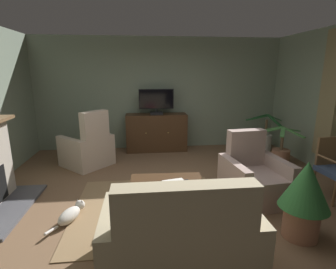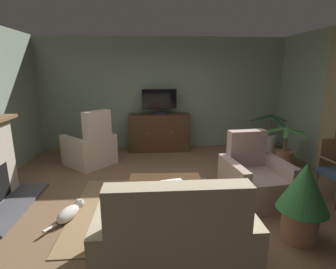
# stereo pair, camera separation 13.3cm
# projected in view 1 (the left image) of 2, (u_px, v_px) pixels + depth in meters

# --- Properties ---
(ground_plane) EXTENTS (6.67, 6.27, 0.04)m
(ground_plane) POSITION_uv_depth(u_px,v_px,m) (174.00, 199.00, 4.10)
(ground_plane) COLOR brown
(wall_back) EXTENTS (6.67, 0.10, 2.75)m
(wall_back) POSITION_uv_depth(u_px,v_px,m) (159.00, 94.00, 6.55)
(wall_back) COLOR gray
(wall_back) RESTS_ON ground_plane
(curtain_panel_far) EXTENTS (0.10, 0.44, 2.31)m
(curtain_panel_far) POSITION_uv_depth(u_px,v_px,m) (330.00, 95.00, 4.74)
(curtain_panel_far) COLOR #8E7F56
(rug_central) EXTENTS (2.14, 2.02, 0.01)m
(rug_central) POSITION_uv_depth(u_px,v_px,m) (149.00, 208.00, 3.77)
(rug_central) COLOR #8E704C
(rug_central) RESTS_ON ground_plane
(tv_cabinet) EXTENTS (1.48, 0.49, 0.92)m
(tv_cabinet) POSITION_uv_depth(u_px,v_px,m) (157.00, 133.00, 6.43)
(tv_cabinet) COLOR black
(tv_cabinet) RESTS_ON ground_plane
(television) EXTENTS (0.83, 0.20, 0.61)m
(television) POSITION_uv_depth(u_px,v_px,m) (156.00, 101.00, 6.18)
(television) COLOR black
(television) RESTS_ON tv_cabinet
(coffee_table) EXTENTS (1.04, 0.59, 0.46)m
(coffee_table) POSITION_uv_depth(u_px,v_px,m) (167.00, 184.00, 3.63)
(coffee_table) COLOR #422B19
(coffee_table) RESTS_ON ground_plane
(tv_remote) EXTENTS (0.18, 0.11, 0.02)m
(tv_remote) POSITION_uv_depth(u_px,v_px,m) (183.00, 182.00, 3.56)
(tv_remote) COLOR black
(tv_remote) RESTS_ON coffee_table
(folded_newspaper) EXTENTS (0.34, 0.28, 0.01)m
(folded_newspaper) POSITION_uv_depth(u_px,v_px,m) (175.00, 182.00, 3.56)
(folded_newspaper) COLOR silver
(folded_newspaper) RESTS_ON coffee_table
(sofa_floral) EXTENTS (1.55, 0.90, 1.04)m
(sofa_floral) POSITION_uv_depth(u_px,v_px,m) (181.00, 239.00, 2.57)
(sofa_floral) COLOR tan
(sofa_floral) RESTS_ON ground_plane
(armchair_in_far_corner) EXTENTS (0.95, 0.97, 1.04)m
(armchair_in_far_corner) POSITION_uv_depth(u_px,v_px,m) (253.00, 179.00, 4.00)
(armchair_in_far_corner) COLOR #A3897F
(armchair_in_far_corner) RESTS_ON ground_plane
(armchair_facing_sofa) EXTENTS (1.19, 1.19, 1.18)m
(armchair_facing_sofa) POSITION_uv_depth(u_px,v_px,m) (88.00, 149.00, 5.41)
(armchair_facing_sofa) COLOR #C6B29E
(armchair_facing_sofa) RESTS_ON ground_plane
(side_chair_mid_row) EXTENTS (0.53, 0.52, 0.94)m
(side_chair_mid_row) POSITION_uv_depth(u_px,v_px,m) (336.00, 166.00, 4.01)
(side_chair_mid_row) COLOR #42567A
(side_chair_mid_row) RESTS_ON ground_plane
(potted_plant_small_fern_corner) EXTENTS (0.57, 0.57, 0.96)m
(potted_plant_small_fern_corner) POSITION_uv_depth(u_px,v_px,m) (305.00, 195.00, 3.01)
(potted_plant_small_fern_corner) COLOR #99664C
(potted_plant_small_fern_corner) RESTS_ON ground_plane
(potted_plant_tall_palm_by_window) EXTENTS (0.88, 0.90, 0.85)m
(potted_plant_tall_palm_by_window) POSITION_uv_depth(u_px,v_px,m) (280.00, 155.00, 5.47)
(potted_plant_tall_palm_by_window) COLOR #99664C
(potted_plant_tall_palm_by_window) RESTS_ON ground_plane
(potted_plant_leafy_by_curtain) EXTENTS (0.92, 1.04, 0.92)m
(potted_plant_leafy_by_curtain) POSITION_uv_depth(u_px,v_px,m) (265.00, 140.00, 6.49)
(potted_plant_leafy_by_curtain) COLOR beige
(potted_plant_leafy_by_curtain) RESTS_ON ground_plane
(cat) EXTENTS (0.37, 0.66, 0.20)m
(cat) POSITION_uv_depth(u_px,v_px,m) (71.00, 214.00, 3.46)
(cat) COLOR beige
(cat) RESTS_ON ground_plane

